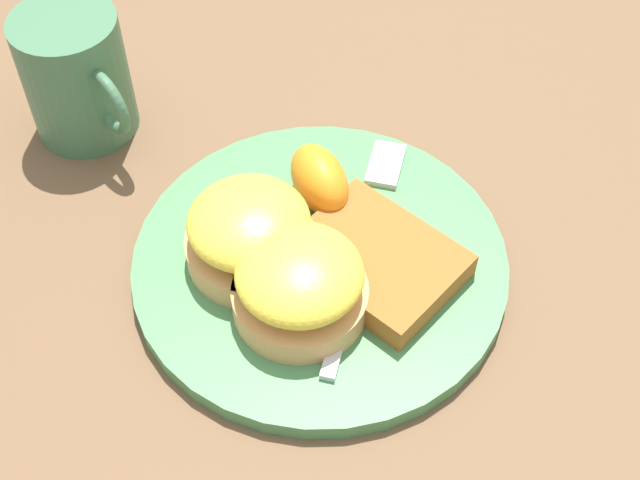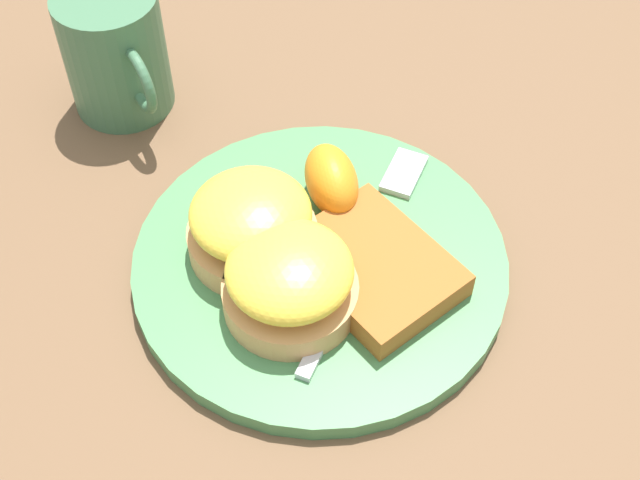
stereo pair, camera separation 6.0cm
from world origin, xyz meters
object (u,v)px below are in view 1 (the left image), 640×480
object	(u,v)px
sandwich_benedict_right	(300,284)
fork	(367,234)
cup	(77,76)
orange_wedge	(319,180)
sandwich_benedict_left	(250,233)
hashbrown_patty	(376,260)

from	to	relation	value
sandwich_benedict_right	fork	size ratio (longest dim) A/B	0.49
cup	orange_wedge	bearing A→B (deg)	22.56
sandwich_benedict_left	orange_wedge	bearing A→B (deg)	97.49
fork	sandwich_benedict_left	bearing A→B (deg)	-117.62
sandwich_benedict_left	cup	distance (m)	0.20
orange_wedge	hashbrown_patty	bearing A→B (deg)	-9.25
fork	cup	world-z (taller)	cup
orange_wedge	sandwich_benedict_right	bearing A→B (deg)	-48.39
hashbrown_patty	sandwich_benedict_right	bearing A→B (deg)	-99.06
orange_wedge	fork	bearing A→B (deg)	3.97
hashbrown_patty	fork	size ratio (longest dim) A/B	0.59
hashbrown_patty	cup	xyz separation A→B (m)	(-0.26, -0.07, 0.03)
cup	hashbrown_patty	bearing A→B (deg)	14.34
sandwich_benedict_left	fork	size ratio (longest dim) A/B	0.49
orange_wedge	cup	world-z (taller)	cup
orange_wedge	sandwich_benedict_left	bearing A→B (deg)	-82.51
cup	fork	bearing A→B (deg)	19.13
sandwich_benedict_left	fork	world-z (taller)	sandwich_benedict_left
sandwich_benedict_left	sandwich_benedict_right	world-z (taller)	same
sandwich_benedict_left	hashbrown_patty	size ratio (longest dim) A/B	0.84
sandwich_benedict_left	sandwich_benedict_right	bearing A→B (deg)	-1.93
sandwich_benedict_left	cup	xyz separation A→B (m)	(-0.20, -0.01, 0.01)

